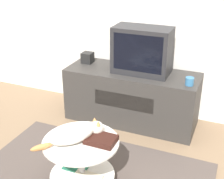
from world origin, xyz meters
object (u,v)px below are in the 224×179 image
object	(u,v)px
tv	(142,50)
cat	(75,134)
speaker	(88,58)
dvd_box	(101,140)

from	to	relation	value
tv	cat	xyz separation A→B (m)	(-0.14, -1.16, -0.33)
speaker	cat	distance (m)	1.33
dvd_box	cat	distance (m)	0.20
speaker	cat	xyz separation A→B (m)	(0.50, -1.22, -0.15)
tv	cat	bearing A→B (deg)	-96.95
dvd_box	cat	world-z (taller)	cat
speaker	dvd_box	xyz separation A→B (m)	(0.69, -1.16, -0.19)
speaker	cat	size ratio (longest dim) A/B	0.24
tv	speaker	distance (m)	0.67
cat	dvd_box	bearing A→B (deg)	-33.89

